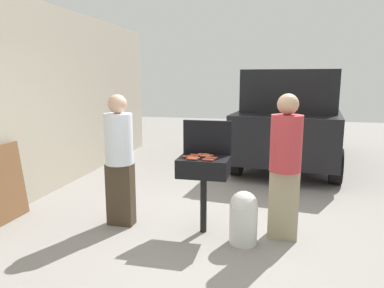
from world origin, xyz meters
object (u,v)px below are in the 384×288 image
Objects in this scene: hot_dog_4 at (188,157)px; hot_dog_9 at (193,158)px; person_right at (285,162)px; parked_minivan at (292,116)px; hot_dog_11 at (204,154)px; hot_dog_2 at (212,158)px; hot_dog_8 at (205,156)px; bbq_grill at (204,169)px; hot_dog_7 at (208,155)px; hot_dog_5 at (196,155)px; hot_dog_1 at (192,159)px; hot_dog_10 at (194,158)px; person_left at (119,156)px; hot_dog_0 at (193,156)px; hot_dog_6 at (208,160)px; propane_tank at (243,216)px; hot_dog_3 at (211,158)px.

hot_dog_4 and hot_dog_9 have the same top height.
person_right is at bearing 9.01° from hot_dog_9.
hot_dog_11 is at bearing 79.76° from parked_minivan.
hot_dog_2 is 0.12m from hot_dog_8.
bbq_grill is 0.24m from hot_dog_4.
person_right reaches higher than hot_dog_7.
hot_dog_5 is at bearing -176.31° from hot_dog_7.
hot_dog_1 is at bearing -123.87° from bbq_grill.
bbq_grill is 7.20× the size of hot_dog_5.
hot_dog_10 is 0.08× the size of person_left.
hot_dog_0 and hot_dog_9 have the same top height.
person_right reaches higher than hot_dog_6.
hot_dog_0 is 1.07m from person_right.
hot_dog_1 is at bearing -179.68° from hot_dog_6.
hot_dog_4 reaches higher than propane_tank.
person_left reaches higher than hot_dog_6.
hot_dog_2 is 0.21m from hot_dog_11.
hot_dog_4 is (-0.05, -0.03, 0.00)m from hot_dog_0.
hot_dog_1 and hot_dog_7 have the same top height.
hot_dog_6 is 0.20m from hot_dog_8.
hot_dog_6 is 0.30m from hot_dog_11.
parked_minivan is (1.09, 4.17, 0.08)m from hot_dog_3.
hot_dog_10 is at bearing -21.67° from hot_dog_4.
hot_dog_7 and hot_dog_11 have the same top height.
bbq_grill is 0.55× the size of person_right.
hot_dog_1 is 0.08m from hot_dog_10.
hot_dog_11 is at bearing 102.14° from bbq_grill.
hot_dog_2 is at bearing -21.75° from bbq_grill.
hot_dog_1 is 0.28m from hot_dog_7.
propane_tank is at bearing -23.58° from hot_dog_5.
hot_dog_5 is at bearing 148.69° from bbq_grill.
person_left is at bearing -178.15° from hot_dog_8.
hot_dog_9 is 1.06m from person_right.
hot_dog_0 is 0.14m from hot_dog_1.
hot_dog_11 is at bearing 73.57° from hot_dog_1.
hot_dog_5 is 4.24m from parked_minivan.
parked_minivan is at bearing 73.08° from hot_dog_9.
hot_dog_4 is 1.00× the size of hot_dog_11.
bbq_grill is 7.20× the size of hot_dog_2.
hot_dog_7 is 0.03× the size of parked_minivan.
hot_dog_9 is (-0.21, -0.08, 0.00)m from hot_dog_2.
hot_dog_2 is at bearing 29.45° from hot_dog_1.
hot_dog_5 is at bearing 78.82° from parked_minivan.
hot_dog_2 is 1.00× the size of hot_dog_8.
hot_dog_3 is 1.00× the size of hot_dog_4.
hot_dog_2 is at bearing 11.76° from hot_dog_10.
hot_dog_0 is 1.00× the size of hot_dog_11.
hot_dog_10 is 0.03× the size of parked_minivan.
hot_dog_0 is 0.96m from person_left.
hot_dog_11 reaches higher than propane_tank.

